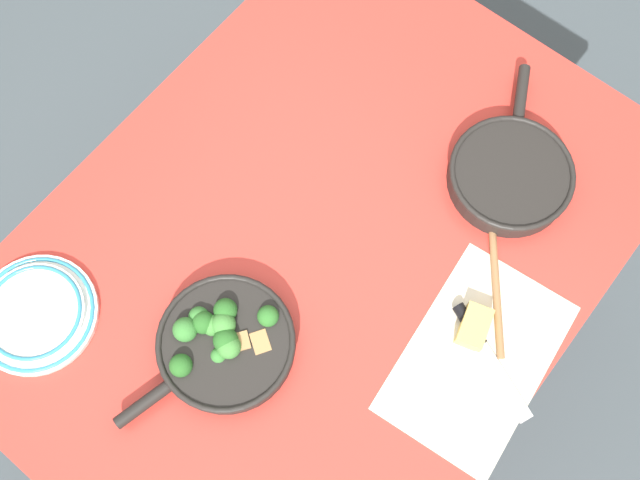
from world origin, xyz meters
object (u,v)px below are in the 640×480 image
(cheese_block, at_px, (474,327))
(dinner_plate_stack, at_px, (35,314))
(skillet_broccoli, at_px, (224,342))
(grater_knife, at_px, (481,344))
(skillet_eggs, at_px, (510,175))
(wooden_spoon, at_px, (493,240))

(cheese_block, xyz_separation_m, dinner_plate_stack, (0.50, -0.67, -0.01))
(skillet_broccoli, relative_size, grater_knife, 1.57)
(skillet_eggs, height_order, dinner_plate_stack, skillet_eggs)
(wooden_spoon, height_order, cheese_block, cheese_block)
(cheese_block, bearing_deg, wooden_spoon, -157.57)
(dinner_plate_stack, bearing_deg, cheese_block, 126.99)
(dinner_plate_stack, bearing_deg, wooden_spoon, 138.46)
(skillet_eggs, relative_size, grater_knife, 1.54)
(wooden_spoon, height_order, grater_knife, grater_knife)
(wooden_spoon, distance_m, grater_knife, 0.21)
(grater_knife, height_order, cheese_block, cheese_block)
(skillet_broccoli, relative_size, cheese_block, 4.02)
(wooden_spoon, distance_m, cheese_block, 0.19)
(grater_knife, relative_size, cheese_block, 2.56)
(wooden_spoon, bearing_deg, skillet_broccoli, 112.71)
(skillet_eggs, xyz_separation_m, dinner_plate_stack, (0.80, -0.55, -0.01))
(wooden_spoon, distance_m, dinner_plate_stack, 0.90)
(grater_knife, relative_size, dinner_plate_stack, 0.98)
(skillet_broccoli, xyz_separation_m, cheese_block, (-0.32, 0.35, -0.01))
(wooden_spoon, xyz_separation_m, cheese_block, (0.17, 0.07, 0.01))
(dinner_plate_stack, bearing_deg, skillet_eggs, 145.83)
(wooden_spoon, xyz_separation_m, grater_knife, (0.19, 0.10, 0.00))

